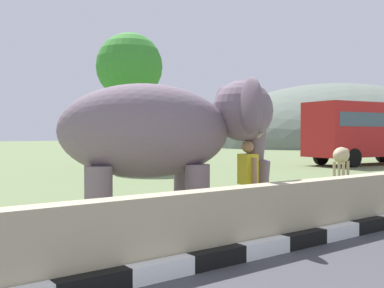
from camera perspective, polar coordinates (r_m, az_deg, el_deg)
The scene contains 7 objects.
barrier_parapet at distance 6.59m, azimuth 2.04°, elevation -9.96°, with size 28.00×0.36×1.00m, color tan.
elephant at distance 8.49m, azimuth -3.29°, elevation 1.40°, with size 4.04×3.18×2.80m.
person_handler at distance 8.87m, azimuth 6.84°, elevation -4.28°, with size 0.34×0.66×1.66m.
bus_red at distance 28.71m, azimuth 20.90°, elevation 1.80°, with size 8.47×3.58×3.50m.
cow_near at distance 20.07m, azimuth 17.87°, elevation -1.38°, with size 1.90×1.14×1.23m.
tree_distant at distance 23.23m, azimuth -7.69°, elevation 9.32°, with size 3.25×3.25×6.70m.
hill_east at distance 69.91m, azimuth 17.37°, elevation -0.22°, with size 41.27×33.01×17.65m.
Camera 1 is at (-2.11, -0.82, 1.79)m, focal length 43.48 mm.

